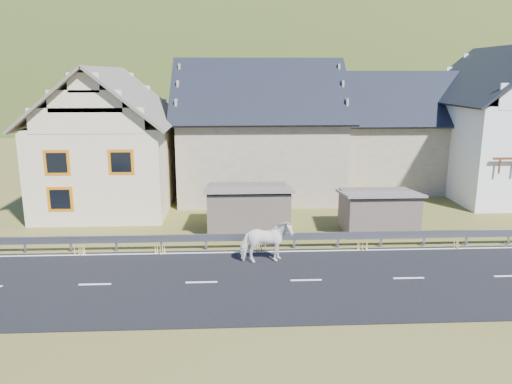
{
  "coord_description": "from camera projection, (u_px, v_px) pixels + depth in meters",
  "views": [
    {
      "loc": [
        -2.8,
        -17.7,
        7.75
      ],
      "look_at": [
        -1.71,
        4.45,
        2.48
      ],
      "focal_mm": 35.0,
      "sensor_mm": 36.0,
      "label": 1
    }
  ],
  "objects": [
    {
      "name": "house_stone_b",
      "position": [
        399.0,
        125.0,
        35.1
      ],
      "size": [
        9.8,
        8.8,
        8.1
      ],
      "color": "tan",
      "rests_on": "ground"
    },
    {
      "name": "house_cream",
      "position": [
        109.0,
        133.0,
        29.3
      ],
      "size": [
        7.8,
        9.8,
        8.3
      ],
      "color": "beige",
      "rests_on": "ground"
    },
    {
      "name": "guardrail",
      "position": [
        294.0,
        237.0,
        22.57
      ],
      "size": [
        28.1,
        0.09,
        0.75
      ],
      "color": "#93969B",
      "rests_on": "ground"
    },
    {
      "name": "shed_right",
      "position": [
        378.0,
        212.0,
        24.94
      ],
      "size": [
        3.8,
        2.9,
        2.2
      ],
      "primitive_type": "cube",
      "color": "#6D5D51",
      "rests_on": "ground"
    },
    {
      "name": "horse",
      "position": [
        266.0,
        242.0,
        20.76
      ],
      "size": [
        1.24,
        2.23,
        1.79
      ],
      "primitive_type": "imported",
      "rotation": [
        0.0,
        0.0,
        1.71
      ],
      "color": "white",
      "rests_on": "road"
    },
    {
      "name": "house_stone_a",
      "position": [
        259.0,
        123.0,
        32.58
      ],
      "size": [
        10.8,
        9.8,
        8.9
      ],
      "color": "tan",
      "rests_on": "ground"
    },
    {
      "name": "road",
      "position": [
        306.0,
        281.0,
        19.12
      ],
      "size": [
        60.0,
        7.0,
        0.04
      ],
      "primitive_type": "cube",
      "color": "black",
      "rests_on": "ground"
    },
    {
      "name": "ground",
      "position": [
        306.0,
        281.0,
        19.13
      ],
      "size": [
        160.0,
        160.0,
        0.0
      ],
      "primitive_type": "plane",
      "color": "#495017",
      "rests_on": "ground"
    },
    {
      "name": "shed_left",
      "position": [
        248.0,
        209.0,
        25.09
      ],
      "size": [
        4.3,
        3.3,
        2.4
      ],
      "primitive_type": "cube",
      "color": "#6D5D51",
      "rests_on": "ground"
    },
    {
      "name": "conifer_patch",
      "position": [
        18.0,
        81.0,
        122.0
      ],
      "size": [
        76.0,
        50.0,
        28.0
      ],
      "primitive_type": "ellipsoid",
      "color": "black",
      "rests_on": "ground"
    },
    {
      "name": "mountain",
      "position": [
        251.0,
        145.0,
        198.9
      ],
      "size": [
        440.0,
        280.0,
        260.0
      ],
      "primitive_type": "ellipsoid",
      "color": "#24370F",
      "rests_on": "ground"
    },
    {
      "name": "lane_markings",
      "position": [
        306.0,
        280.0,
        19.12
      ],
      "size": [
        60.0,
        6.6,
        0.01
      ],
      "primitive_type": "cube",
      "color": "silver",
      "rests_on": "road"
    },
    {
      "name": "house_white",
      "position": [
        506.0,
        116.0,
        32.28
      ],
      "size": [
        8.8,
        10.8,
        9.7
      ],
      "color": "silver",
      "rests_on": "ground"
    }
  ]
}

